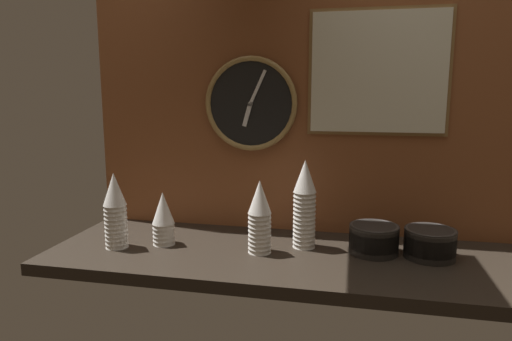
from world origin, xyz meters
name	(u,v)px	position (x,y,z in m)	size (l,w,h in m)	color
ground_plane	(286,258)	(0.00, 0.00, -0.02)	(1.60, 0.56, 0.04)	black
wall_tiled_back	(298,93)	(0.00, 0.27, 0.53)	(1.60, 0.03, 1.05)	brown
cup_stack_center	(260,217)	(-0.09, -0.02, 0.12)	(0.08, 0.08, 0.25)	white
cup_stack_far_left	(115,210)	(-0.58, -0.07, 0.13)	(0.08, 0.08, 0.26)	white
cup_stack_left	(163,218)	(-0.43, -0.01, 0.09)	(0.08, 0.08, 0.19)	white
cup_stack_center_right	(305,204)	(0.05, 0.06, 0.15)	(0.08, 0.08, 0.31)	white
bowl_stack_right	(374,238)	(0.29, 0.05, 0.05)	(0.16, 0.16, 0.10)	black
bowl_stack_far_right	(430,242)	(0.46, 0.05, 0.05)	(0.16, 0.16, 0.10)	black
wall_clock	(251,104)	(-0.18, 0.23, 0.49)	(0.35, 0.03, 0.35)	black
menu_board	(378,72)	(0.28, 0.24, 0.60)	(0.49, 0.01, 0.44)	olive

